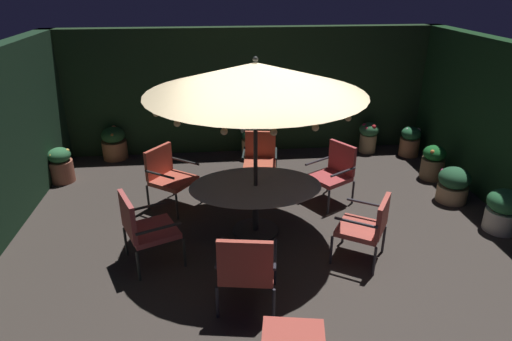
# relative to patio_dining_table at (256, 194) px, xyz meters

# --- Properties ---
(ground_plane) EXTENTS (7.98, 7.82, 0.02)m
(ground_plane) POSITION_rel_patio_dining_table_xyz_m (0.20, -0.33, -0.62)
(ground_plane) COLOR #3B332E
(hedge_backdrop_rear) EXTENTS (7.98, 0.30, 2.55)m
(hedge_backdrop_rear) POSITION_rel_patio_dining_table_xyz_m (0.20, 3.43, 0.66)
(hedge_backdrop_rear) COLOR #1E331D
(hedge_backdrop_rear) RESTS_ON ground_plane
(patio_dining_table) EXTENTS (1.88, 1.36, 0.75)m
(patio_dining_table) POSITION_rel_patio_dining_table_xyz_m (0.00, 0.00, 0.00)
(patio_dining_table) COLOR #2F2F30
(patio_dining_table) RESTS_ON ground_plane
(patio_umbrella) EXTENTS (2.89, 2.89, 2.54)m
(patio_umbrella) POSITION_rel_patio_dining_table_xyz_m (0.00, 0.00, 1.65)
(patio_umbrella) COLOR #2D302D
(patio_umbrella) RESTS_ON ground_plane
(patio_chair_north) EXTENTS (0.83, 0.84, 1.00)m
(patio_chair_north) POSITION_rel_patio_dining_table_xyz_m (-1.49, -0.64, -0.05)
(patio_chair_north) COLOR #2D312D
(patio_chair_north) RESTS_ON ground_plane
(patio_chair_northeast) EXTENTS (0.74, 0.73, 0.99)m
(patio_chair_northeast) POSITION_rel_patio_dining_table_xyz_m (-0.26, -1.60, -0.06)
(patio_chair_northeast) COLOR #2A2932
(patio_chair_northeast) RESTS_ON ground_plane
(patio_chair_east) EXTENTS (0.81, 0.81, 0.92)m
(patio_chair_east) POSITION_rel_patio_dining_table_xyz_m (1.36, -0.86, -0.08)
(patio_chair_east) COLOR #312D34
(patio_chair_east) RESTS_ON ground_plane
(patio_chair_southeast) EXTENTS (0.82, 0.82, 0.98)m
(patio_chair_southeast) POSITION_rel_patio_dining_table_xyz_m (1.38, 0.85, -0.06)
(patio_chair_southeast) COLOR #312E35
(patio_chair_southeast) RESTS_ON ground_plane
(patio_chair_south) EXTENTS (0.68, 0.67, 0.95)m
(patio_chair_south) POSITION_rel_patio_dining_table_xyz_m (0.24, 1.60, -0.07)
(patio_chair_south) COLOR #283232
(patio_chair_south) RESTS_ON ground_plane
(patio_chair_southwest) EXTENTS (0.88, 0.88, 0.98)m
(patio_chair_southwest) POSITION_rel_patio_dining_table_xyz_m (-1.31, 0.95, -0.05)
(patio_chair_southwest) COLOR #2F2E2D
(patio_chair_southwest) RESTS_ON ground_plane
(ottoman_footrest) EXTENTS (0.67, 0.57, 0.39)m
(ottoman_footrest) POSITION_rel_patio_dining_table_xyz_m (0.10, -2.49, -0.27)
(ottoman_footrest) COLOR #302D2D
(ottoman_footrest) RESTS_ON ground_plane
(potted_plant_left_near) EXTENTS (0.39, 0.37, 0.62)m
(potted_plant_left_near) POSITION_rel_patio_dining_table_xyz_m (0.20, 2.89, -0.30)
(potted_plant_left_near) COLOR tan
(potted_plant_left_near) RESTS_ON ground_plane
(potted_plant_right_near) EXTENTS (0.41, 0.41, 0.64)m
(potted_plant_right_near) POSITION_rel_patio_dining_table_xyz_m (3.44, 1.52, -0.29)
(potted_plant_right_near) COLOR olive
(potted_plant_right_near) RESTS_ON ground_plane
(potted_plant_right_far) EXTENTS (0.50, 0.50, 0.65)m
(potted_plant_right_far) POSITION_rel_patio_dining_table_xyz_m (3.61, -0.34, -0.28)
(potted_plant_right_far) COLOR beige
(potted_plant_right_far) RESTS_ON ground_plane
(potted_plant_front_corner) EXTENTS (0.42, 0.42, 0.65)m
(potted_plant_front_corner) POSITION_rel_patio_dining_table_xyz_m (-3.33, 2.08, -0.29)
(potted_plant_front_corner) COLOR #A65C46
(potted_plant_front_corner) RESTS_ON ground_plane
(potted_plant_left_far) EXTENTS (0.41, 0.41, 0.64)m
(potted_plant_left_far) POSITION_rel_patio_dining_table_xyz_m (2.71, 2.96, -0.25)
(potted_plant_left_far) COLOR tan
(potted_plant_left_far) RESTS_ON ground_plane
(potted_plant_back_right) EXTENTS (0.49, 0.49, 0.67)m
(potted_plant_back_right) POSITION_rel_patio_dining_table_xyz_m (-2.59, 3.13, -0.28)
(potted_plant_back_right) COLOR #A7663F
(potted_plant_back_right) RESTS_ON ground_plane
(potted_plant_back_left) EXTENTS (0.41, 0.40, 0.62)m
(potted_plant_back_left) POSITION_rel_patio_dining_table_xyz_m (3.51, 2.67, -0.30)
(potted_plant_back_left) COLOR #A96E48
(potted_plant_back_left) RESTS_ON ground_plane
(potted_plant_back_center) EXTENTS (0.51, 0.51, 0.59)m
(potted_plant_back_center) POSITION_rel_patio_dining_table_xyz_m (3.36, 0.62, -0.31)
(potted_plant_back_center) COLOR tan
(potted_plant_back_center) RESTS_ON ground_plane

